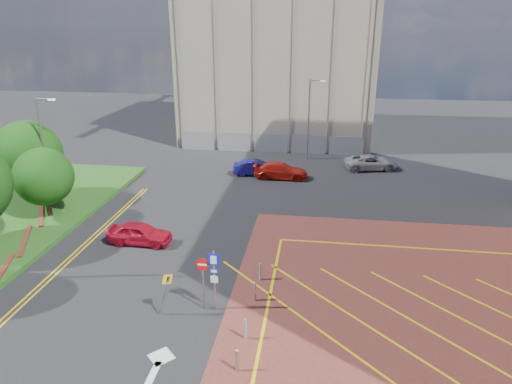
% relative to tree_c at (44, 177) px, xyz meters
% --- Properties ---
extents(ground, '(140.00, 140.00, 0.00)m').
position_rel_tree_c_xyz_m(ground, '(13.50, -10.00, -3.19)').
color(ground, black).
rests_on(ground, ground).
extents(tree_c, '(4.00, 4.00, 4.90)m').
position_rel_tree_c_xyz_m(tree_c, '(0.00, 0.00, 0.00)').
color(tree_c, '#3D2B1C').
rests_on(tree_c, grass_bed).
extents(tree_d, '(5.00, 5.00, 6.08)m').
position_rel_tree_c_xyz_m(tree_d, '(-3.00, 3.00, 0.68)').
color(tree_d, '#3D2B1C').
rests_on(tree_d, grass_bed).
extents(lamp_left_far, '(1.53, 0.16, 8.00)m').
position_rel_tree_c_xyz_m(lamp_left_far, '(-0.92, 2.00, 1.47)').
color(lamp_left_far, '#9EA0A8').
rests_on(lamp_left_far, grass_bed).
extents(lamp_back, '(1.53, 0.16, 8.00)m').
position_rel_tree_c_xyz_m(lamp_back, '(17.58, 18.00, 1.17)').
color(lamp_back, '#9EA0A8').
rests_on(lamp_back, ground).
extents(sign_cluster, '(1.17, 0.12, 3.20)m').
position_rel_tree_c_xyz_m(sign_cluster, '(13.80, -9.02, -1.24)').
color(sign_cluster, '#9EA0A8').
rests_on(sign_cluster, ground).
extents(warning_sign, '(0.81, 0.43, 2.24)m').
position_rel_tree_c_xyz_m(warning_sign, '(11.84, -9.80, -1.76)').
color(warning_sign, '#9EA0A8').
rests_on(warning_sign, ground).
extents(bollard_row, '(0.14, 11.14, 0.90)m').
position_rel_tree_c_xyz_m(bollard_row, '(15.80, -11.67, -2.72)').
color(bollard_row, '#9EA0A8').
rests_on(bollard_row, forecourt).
extents(construction_building, '(21.20, 19.20, 22.00)m').
position_rel_tree_c_xyz_m(construction_building, '(13.50, 30.00, 7.81)').
color(construction_building, '#B2A892').
rests_on(construction_building, ground).
extents(construction_fence, '(21.60, 0.06, 2.00)m').
position_rel_tree_c_xyz_m(construction_fence, '(14.50, 20.00, -2.19)').
color(construction_fence, gray).
rests_on(construction_fence, ground).
extents(car_red_left, '(4.07, 1.71, 1.37)m').
position_rel_tree_c_xyz_m(car_red_left, '(7.71, -2.68, -2.51)').
color(car_red_left, '#B70F26').
rests_on(car_red_left, ground).
extents(car_blue_back, '(4.31, 1.93, 1.37)m').
position_rel_tree_c_xyz_m(car_blue_back, '(13.07, 12.08, -2.51)').
color(car_blue_back, navy).
rests_on(car_blue_back, ground).
extents(car_red_back, '(4.83, 2.02, 1.40)m').
position_rel_tree_c_xyz_m(car_red_back, '(15.37, 11.44, -2.50)').
color(car_red_back, red).
rests_on(car_red_back, ground).
extents(car_silver_back, '(5.32, 3.27, 1.38)m').
position_rel_tree_c_xyz_m(car_silver_back, '(23.61, 15.27, -2.50)').
color(car_silver_back, silver).
rests_on(car_silver_back, ground).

